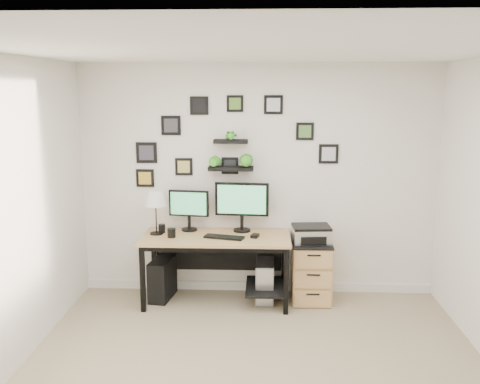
{
  "coord_description": "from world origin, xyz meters",
  "views": [
    {
      "loc": [
        0.05,
        -3.93,
        2.34
      ],
      "look_at": [
        -0.2,
        1.83,
        1.2
      ],
      "focal_mm": 40.0,
      "sensor_mm": 36.0,
      "label": 1
    }
  ],
  "objects_px": {
    "desk": "(220,246)",
    "table_lamp": "(156,199)",
    "pc_tower_black": "(162,279)",
    "pc_tower_grey": "(265,281)",
    "monitor_left": "(189,207)",
    "file_cabinet": "(311,271)",
    "monitor_right": "(242,203)",
    "mug": "(172,233)",
    "printer": "(311,234)"
  },
  "relations": [
    {
      "from": "monitor_right",
      "to": "file_cabinet",
      "type": "relative_size",
      "value": 0.89
    },
    {
      "from": "mug",
      "to": "printer",
      "type": "height_order",
      "value": "printer"
    },
    {
      "from": "desk",
      "to": "mug",
      "type": "bearing_deg",
      "value": -168.49
    },
    {
      "from": "desk",
      "to": "file_cabinet",
      "type": "relative_size",
      "value": 2.39
    },
    {
      "from": "desk",
      "to": "table_lamp",
      "type": "distance_m",
      "value": 0.87
    },
    {
      "from": "mug",
      "to": "printer",
      "type": "distance_m",
      "value": 1.51
    },
    {
      "from": "pc_tower_black",
      "to": "pc_tower_grey",
      "type": "height_order",
      "value": "pc_tower_black"
    },
    {
      "from": "mug",
      "to": "pc_tower_black",
      "type": "relative_size",
      "value": 0.22
    },
    {
      "from": "table_lamp",
      "to": "pc_tower_grey",
      "type": "height_order",
      "value": "table_lamp"
    },
    {
      "from": "table_lamp",
      "to": "printer",
      "type": "height_order",
      "value": "table_lamp"
    },
    {
      "from": "monitor_left",
      "to": "pc_tower_grey",
      "type": "bearing_deg",
      "value": -9.41
    },
    {
      "from": "table_lamp",
      "to": "file_cabinet",
      "type": "relative_size",
      "value": 0.72
    },
    {
      "from": "desk",
      "to": "printer",
      "type": "bearing_deg",
      "value": 3.0
    },
    {
      "from": "file_cabinet",
      "to": "pc_tower_grey",
      "type": "bearing_deg",
      "value": -178.1
    },
    {
      "from": "pc_tower_grey",
      "to": "desk",
      "type": "bearing_deg",
      "value": -175.24
    },
    {
      "from": "pc_tower_black",
      "to": "file_cabinet",
      "type": "relative_size",
      "value": 0.67
    },
    {
      "from": "monitor_right",
      "to": "printer",
      "type": "bearing_deg",
      "value": -8.98
    },
    {
      "from": "file_cabinet",
      "to": "monitor_right",
      "type": "bearing_deg",
      "value": 171.56
    },
    {
      "from": "desk",
      "to": "file_cabinet",
      "type": "bearing_deg",
      "value": 3.31
    },
    {
      "from": "desk",
      "to": "table_lamp",
      "type": "bearing_deg",
      "value": 177.96
    },
    {
      "from": "mug",
      "to": "pc_tower_grey",
      "type": "height_order",
      "value": "mug"
    },
    {
      "from": "mug",
      "to": "pc_tower_black",
      "type": "distance_m",
      "value": 0.61
    },
    {
      "from": "table_lamp",
      "to": "pc_tower_grey",
      "type": "distance_m",
      "value": 1.5
    },
    {
      "from": "table_lamp",
      "to": "file_cabinet",
      "type": "bearing_deg",
      "value": 1.12
    },
    {
      "from": "desk",
      "to": "monitor_right",
      "type": "relative_size",
      "value": 2.69
    },
    {
      "from": "monitor_left",
      "to": "pc_tower_black",
      "type": "height_order",
      "value": "monitor_left"
    },
    {
      "from": "monitor_left",
      "to": "pc_tower_black",
      "type": "distance_m",
      "value": 0.86
    },
    {
      "from": "table_lamp",
      "to": "pc_tower_black",
      "type": "relative_size",
      "value": 1.07
    },
    {
      "from": "monitor_right",
      "to": "pc_tower_black",
      "type": "relative_size",
      "value": 1.32
    },
    {
      "from": "monitor_left",
      "to": "file_cabinet",
      "type": "height_order",
      "value": "monitor_left"
    },
    {
      "from": "mug",
      "to": "file_cabinet",
      "type": "xyz_separation_m",
      "value": [
        1.52,
        0.16,
        -0.46
      ]
    },
    {
      "from": "pc_tower_black",
      "to": "pc_tower_grey",
      "type": "relative_size",
      "value": 1.01
    },
    {
      "from": "desk",
      "to": "mug",
      "type": "height_order",
      "value": "mug"
    },
    {
      "from": "pc_tower_grey",
      "to": "file_cabinet",
      "type": "height_order",
      "value": "file_cabinet"
    },
    {
      "from": "desk",
      "to": "printer",
      "type": "distance_m",
      "value": 1.01
    },
    {
      "from": "monitor_right",
      "to": "table_lamp",
      "type": "distance_m",
      "value": 0.95
    },
    {
      "from": "monitor_right",
      "to": "pc_tower_grey",
      "type": "xyz_separation_m",
      "value": [
        0.26,
        -0.13,
        -0.86
      ]
    },
    {
      "from": "desk",
      "to": "table_lamp",
      "type": "relative_size",
      "value": 3.31
    },
    {
      "from": "file_cabinet",
      "to": "printer",
      "type": "distance_m",
      "value": 0.43
    },
    {
      "from": "printer",
      "to": "desk",
      "type": "bearing_deg",
      "value": -177.0
    },
    {
      "from": "desk",
      "to": "mug",
      "type": "relative_size",
      "value": 16.2
    },
    {
      "from": "pc_tower_black",
      "to": "mug",
      "type": "bearing_deg",
      "value": -37.34
    },
    {
      "from": "desk",
      "to": "printer",
      "type": "relative_size",
      "value": 3.76
    },
    {
      "from": "monitor_right",
      "to": "desk",
      "type": "bearing_deg",
      "value": -143.6
    },
    {
      "from": "mug",
      "to": "printer",
      "type": "bearing_deg",
      "value": 5.91
    },
    {
      "from": "file_cabinet",
      "to": "mug",
      "type": "bearing_deg",
      "value": -173.91
    },
    {
      "from": "mug",
      "to": "table_lamp",
      "type": "bearing_deg",
      "value": 145.67
    },
    {
      "from": "printer",
      "to": "monitor_right",
      "type": "bearing_deg",
      "value": 171.02
    },
    {
      "from": "desk",
      "to": "monitor_right",
      "type": "bearing_deg",
      "value": 36.4
    },
    {
      "from": "pc_tower_grey",
      "to": "mug",
      "type": "bearing_deg",
      "value": -171.79
    }
  ]
}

